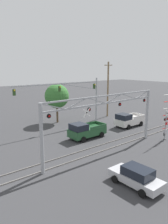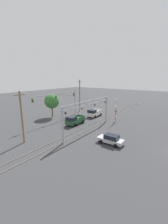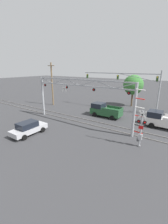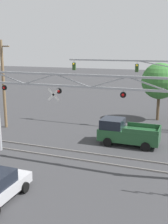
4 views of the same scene
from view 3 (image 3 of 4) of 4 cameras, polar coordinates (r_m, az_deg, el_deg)
name	(u,v)px [view 3 (image 3 of 4)]	position (r m, az deg, el deg)	size (l,w,h in m)	color
rail_track_near	(81,122)	(21.46, -1.18, -3.95)	(80.00, 0.08, 0.10)	gray
rail_track_far	(86,120)	(22.58, 0.93, -2.89)	(80.00, 0.08, 0.10)	gray
crossing_gantry	(79,95)	(20.18, -1.75, 6.50)	(15.09, 0.32, 6.13)	#9EA0A5
crossing_signal_mast	(140,128)	(15.58, 20.69, -5.78)	(1.30, 0.35, 5.72)	#9EA0A5
traffic_signal_span	(136,83)	(27.37, 19.12, 10.47)	(14.21, 0.39, 7.16)	#9EA0A5
pickup_truck_lead	(105,110)	(24.18, 7.88, 0.65)	(4.89, 2.34, 2.07)	#23512D
pickup_truck_following	(164,120)	(22.07, 28.13, -2.82)	(4.78, 2.34, 2.07)	silver
sedan_waiting	(28,128)	(18.82, -20.40, -5.73)	(1.99, 4.25, 1.55)	#B7B7BC
utility_pole_left	(52,84)	(31.38, -12.06, 10.46)	(1.80, 0.28, 8.50)	brown
background_tree_beyond_span	(133,85)	(31.31, 18.24, 9.79)	(3.86, 3.86, 6.24)	brown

